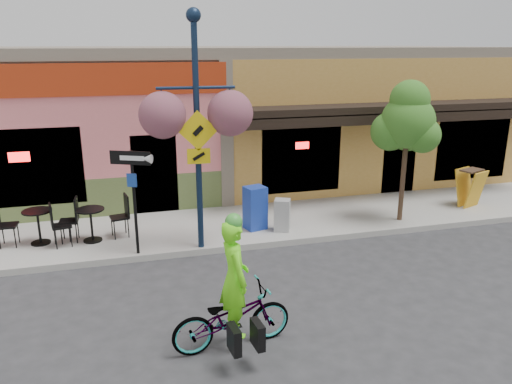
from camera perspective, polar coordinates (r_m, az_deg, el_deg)
ground at (r=11.56m, az=5.28°, el=-7.00°), size 90.00×90.00×0.00m
sidewalk at (r=13.28m, az=2.30°, el=-3.37°), size 24.00×3.00×0.15m
curb at (r=12.00m, az=4.38°, el=-5.66°), size 24.00×0.12×0.15m
building at (r=17.96m, az=-2.94°, el=9.05°), size 18.20×8.20×4.50m
bicycle at (r=8.05m, az=-2.78°, el=-14.15°), size 1.98×0.86×1.01m
cyclist_rider at (r=7.85m, az=-2.46°, el=-11.42°), size 0.51×0.72×1.87m
lamp_post at (r=10.83m, az=-6.70°, el=6.52°), size 1.69×0.76×5.18m
one_way_sign at (r=11.05m, az=-13.70°, el=-1.27°), size 0.89×0.54×2.32m
cafe_set_left at (r=12.52m, az=-23.63°, el=-3.16°), size 1.80×0.96×1.06m
cafe_set_right at (r=12.24m, az=-18.34°, el=-3.07°), size 1.86×1.18×1.04m
newspaper_box_blue at (r=12.40m, az=-0.10°, el=-1.82°), size 0.58×0.55×1.08m
newspaper_box_grey at (r=12.33m, az=3.01°, el=-2.65°), size 0.48×0.46×0.80m
street_tree at (r=13.25m, az=16.69°, el=4.46°), size 1.84×1.84×3.67m
sandwich_board at (r=15.27m, az=23.86°, el=0.28°), size 0.77×0.67×1.08m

